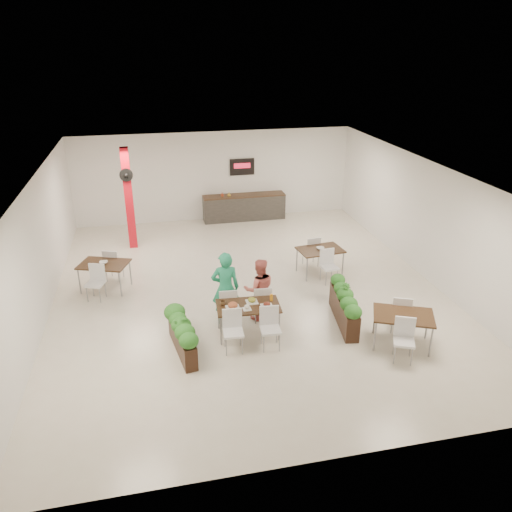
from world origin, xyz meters
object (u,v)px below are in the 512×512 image
at_px(planter_left, 182,332).
at_px(side_table_c, 403,319).
at_px(service_counter, 244,207).
at_px(main_table, 248,310).
at_px(red_column, 129,198).
at_px(diner_man, 225,288).
at_px(diner_woman, 259,289).
at_px(side_table_b, 320,253).
at_px(side_table_a, 104,267).
at_px(planter_right, 344,303).

relative_size(planter_left, side_table_c, 1.02).
distance_m(service_counter, main_table, 7.90).
distance_m(red_column, diner_man, 5.73).
bearing_deg(diner_woman, side_table_b, -133.28).
height_order(diner_man, planter_left, diner_man).
relative_size(diner_man, side_table_c, 1.08).
relative_size(red_column, planter_left, 1.91).
distance_m(planter_left, side_table_a, 3.81).
distance_m(red_column, main_table, 6.51).
distance_m(service_counter, diner_woman, 7.20).
bearing_deg(side_table_a, service_counter, 65.68).
distance_m(diner_woman, side_table_b, 3.03).
distance_m(planter_left, side_table_c, 4.74).
relative_size(service_counter, main_table, 1.77).
bearing_deg(diner_woman, side_table_c, 151.39).
relative_size(service_counter, side_table_a, 1.80).
distance_m(service_counter, planter_left, 8.65).
relative_size(main_table, planter_right, 0.88).
distance_m(diner_man, side_table_a, 3.72).
height_order(diner_man, side_table_c, diner_man).
bearing_deg(planter_right, service_counter, 96.42).
bearing_deg(service_counter, planter_left, -109.86).
distance_m(diner_man, side_table_b, 3.67).
xyz_separation_m(service_counter, planter_right, (0.87, -7.72, 0.01)).
bearing_deg(planter_right, planter_left, -173.84).
xyz_separation_m(diner_woman, side_table_c, (2.77, -1.76, -0.14)).
height_order(red_column, side_table_b, red_column).
xyz_separation_m(planter_left, side_table_b, (4.13, 3.08, 0.15)).
relative_size(red_column, side_table_c, 1.94).
relative_size(diner_man, planter_left, 1.06).
bearing_deg(diner_man, side_table_a, -35.64).
distance_m(red_column, planter_left, 6.46).
bearing_deg(side_table_a, diner_man, -19.23).
bearing_deg(planter_left, side_table_c, -9.09).
height_order(diner_woman, side_table_b, diner_woman).
xyz_separation_m(red_column, side_table_b, (5.19, -3.19, -1.01)).
relative_size(red_column, side_table_a, 1.92).
height_order(red_column, diner_woman, red_column).
bearing_deg(diner_woman, main_table, 61.80).
bearing_deg(planter_left, diner_woman, 28.06).
relative_size(diner_man, side_table_a, 1.07).
bearing_deg(diner_man, side_table_c, 157.59).
height_order(service_counter, main_table, service_counter).
distance_m(main_table, diner_man, 0.80).
bearing_deg(service_counter, red_column, -155.00).
bearing_deg(diner_man, service_counter, -100.54).
distance_m(diner_man, planter_right, 2.79).
xyz_separation_m(diner_man, side_table_a, (-2.86, 2.36, -0.26)).
distance_m(service_counter, planter_right, 7.77).
bearing_deg(side_table_a, planter_left, -42.24).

